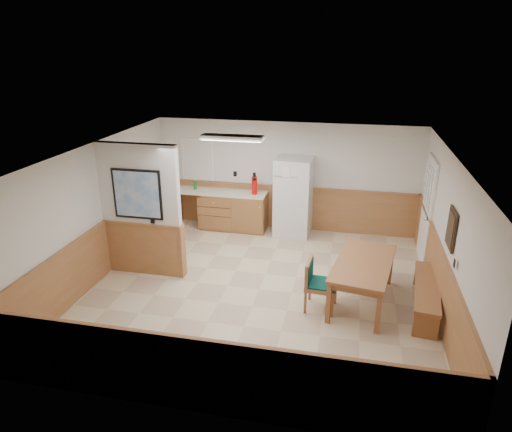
% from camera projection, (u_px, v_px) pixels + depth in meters
% --- Properties ---
extents(ground, '(6.00, 6.00, 0.00)m').
position_uv_depth(ground, '(259.00, 289.00, 8.16)').
color(ground, beige).
rests_on(ground, ground).
extents(ceiling, '(6.00, 6.00, 0.02)m').
position_uv_depth(ceiling, '(260.00, 152.00, 7.26)').
color(ceiling, silver).
rests_on(ceiling, back_wall).
extents(back_wall, '(6.00, 0.02, 2.50)m').
position_uv_depth(back_wall, '(286.00, 177.00, 10.45)').
color(back_wall, silver).
rests_on(back_wall, ground).
extents(right_wall, '(0.02, 6.00, 2.50)m').
position_uv_depth(right_wall, '(447.00, 239.00, 7.12)').
color(right_wall, silver).
rests_on(right_wall, ground).
extents(left_wall, '(0.02, 6.00, 2.50)m').
position_uv_depth(left_wall, '(98.00, 212.00, 8.30)').
color(left_wall, silver).
rests_on(left_wall, ground).
extents(wainscot_back, '(6.00, 0.04, 1.00)m').
position_uv_depth(wainscot_back, '(285.00, 208.00, 10.70)').
color(wainscot_back, '#A86843').
rests_on(wainscot_back, ground).
extents(wainscot_right, '(0.04, 6.00, 1.00)m').
position_uv_depth(wainscot_right, '(439.00, 282.00, 7.39)').
color(wainscot_right, '#A86843').
rests_on(wainscot_right, ground).
extents(wainscot_left, '(0.04, 6.00, 1.00)m').
position_uv_depth(wainscot_left, '(104.00, 249.00, 8.56)').
color(wainscot_left, '#A86843').
rests_on(wainscot_left, ground).
extents(partition_wall, '(1.50, 0.20, 2.50)m').
position_uv_depth(partition_wall, '(141.00, 212.00, 8.33)').
color(partition_wall, silver).
rests_on(partition_wall, ground).
extents(kitchen_counter, '(2.20, 0.61, 1.00)m').
position_uv_depth(kitchen_counter, '(232.00, 210.00, 10.68)').
color(kitchen_counter, brown).
rests_on(kitchen_counter, ground).
extents(exterior_door, '(0.07, 1.02, 2.15)m').
position_uv_depth(exterior_door, '(427.00, 210.00, 8.94)').
color(exterior_door, white).
rests_on(exterior_door, ground).
extents(kitchen_window, '(0.80, 0.04, 1.00)m').
position_uv_depth(kitchen_window, '(198.00, 160.00, 10.73)').
color(kitchen_window, white).
rests_on(kitchen_window, back_wall).
extents(wall_painting, '(0.04, 0.50, 0.60)m').
position_uv_depth(wall_painting, '(451.00, 229.00, 6.75)').
color(wall_painting, '#302113').
rests_on(wall_painting, right_wall).
extents(fluorescent_fixture, '(1.20, 0.30, 0.09)m').
position_uv_depth(fluorescent_fixture, '(232.00, 138.00, 8.63)').
color(fluorescent_fixture, white).
rests_on(fluorescent_fixture, ceiling).
extents(refrigerator, '(0.83, 0.75, 1.78)m').
position_uv_depth(refrigerator, '(293.00, 197.00, 10.19)').
color(refrigerator, silver).
rests_on(refrigerator, ground).
extents(dining_table, '(1.15, 1.87, 0.75)m').
position_uv_depth(dining_table, '(363.00, 267.00, 7.54)').
color(dining_table, '#9B6538').
rests_on(dining_table, ground).
extents(dining_bench, '(0.59, 1.79, 0.45)m').
position_uv_depth(dining_bench, '(427.00, 291.00, 7.43)').
color(dining_bench, '#9B6538').
rests_on(dining_bench, ground).
extents(dining_chair, '(0.72, 0.53, 0.85)m').
position_uv_depth(dining_chair, '(316.00, 281.00, 7.43)').
color(dining_chair, '#9B6538').
rests_on(dining_chair, ground).
extents(fire_extinguisher, '(0.14, 0.14, 0.50)m').
position_uv_depth(fire_extinguisher, '(254.00, 185.00, 10.30)').
color(fire_extinguisher, red).
rests_on(fire_extinguisher, kitchen_counter).
extents(soap_bottle, '(0.07, 0.07, 0.22)m').
position_uv_depth(soap_bottle, '(195.00, 185.00, 10.67)').
color(soap_bottle, '#167B22').
rests_on(soap_bottle, kitchen_counter).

